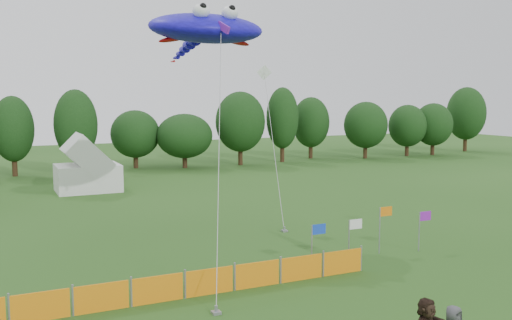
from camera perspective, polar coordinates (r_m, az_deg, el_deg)
name	(u,v)px	position (r m, az deg, el deg)	size (l,w,h in m)	color
treeline	(102,130)	(58.20, -15.16, 2.93)	(104.57, 8.78, 8.36)	#382314
tent_right	(88,169)	(46.89, -16.50, -0.88)	(4.90, 3.92, 3.46)	silver
barrier_fence	(158,289)	(21.48, -9.82, -12.62)	(17.90, 0.06, 1.00)	orange
flag_row	(370,229)	(27.10, 11.32, -6.76)	(6.73, 0.53, 2.24)	gray
stingray_kite	(204,30)	(31.28, -5.19, 12.83)	(7.17, 19.45, 12.13)	#1B0FDC
small_kite_white	(270,118)	(37.09, 1.40, 4.23)	(3.73, 9.09, 9.67)	white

